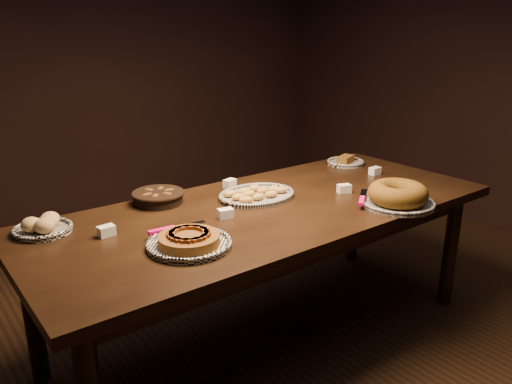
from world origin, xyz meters
TOP-DOWN VIEW (x-y plane):
  - ground at (0.00, 0.00)m, footprint 5.00×5.00m
  - buffet_table at (0.00, 0.00)m, footprint 2.40×1.00m
  - apple_tart_plate at (-0.56, -0.18)m, footprint 0.35×0.35m
  - madeleine_platter at (0.03, 0.14)m, footprint 0.42×0.34m
  - bundt_cake_plate at (0.52, -0.38)m, footprint 0.40×0.42m
  - croissant_basket at (-0.42, 0.38)m, footprint 0.27×0.27m
  - bread_roll_plate at (-0.99, 0.33)m, footprint 0.25×0.25m
  - loaf_plate at (0.91, 0.33)m, footprint 0.24×0.24m
  - tent_cards at (0.06, 0.10)m, footprint 1.73×0.52m

SIDE VIEW (x-z plane):
  - ground at x=0.00m, z-range 0.00..0.00m
  - buffet_table at x=0.00m, z-range 0.30..1.05m
  - madeleine_platter at x=0.03m, z-range 0.74..0.79m
  - loaf_plate at x=0.91m, z-range 0.74..0.80m
  - tent_cards at x=0.06m, z-range 0.75..0.79m
  - apple_tart_plate at x=-0.56m, z-range 0.74..0.81m
  - bread_roll_plate at x=-0.99m, z-range 0.74..0.82m
  - croissant_basket at x=-0.42m, z-range 0.75..0.82m
  - bundt_cake_plate at x=0.52m, z-range 0.74..0.86m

